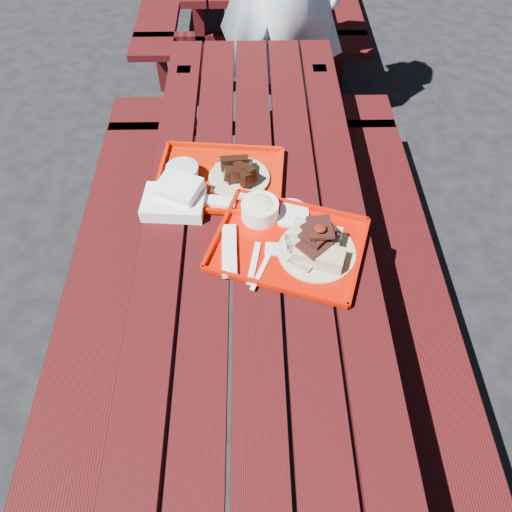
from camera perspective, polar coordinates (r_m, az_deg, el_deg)
name	(u,v)px	position (r m, az deg, el deg)	size (l,w,h in m)	color
ground	(255,345)	(2.22, -0.07, -10.12)	(60.00, 60.00, 0.00)	black
picnic_table_near	(255,268)	(1.75, -0.08, -1.42)	(1.41, 2.40, 0.75)	#3C0B0D
near_tray	(290,236)	(1.55, 3.94, 2.34)	(0.54, 0.48, 0.14)	#C20F01
far_tray	(218,178)	(1.76, -4.42, 8.91)	(0.46, 0.38, 0.07)	#C01901
white_cloth	(175,198)	(1.68, -9.21, 6.51)	(0.21, 0.19, 0.08)	white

